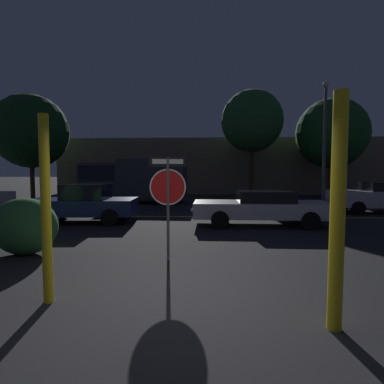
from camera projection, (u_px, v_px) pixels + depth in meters
The scene contains 15 objects.
ground_plane at pixel (179, 304), 4.23m from camera, with size 260.00×260.00×0.00m, color black.
road_center_stripe at pixel (198, 217), 12.65m from camera, with size 34.66×0.12×0.01m, color gold.
stop_sign at pixel (168, 188), 6.25m from camera, with size 0.77×0.18×2.20m.
yellow_pole_left at pixel (46, 210), 4.21m from camera, with size 0.14×0.14×2.67m, color yellow.
yellow_pole_right at pixel (338, 213), 3.47m from camera, with size 0.17×0.17×2.79m, color yellow.
hedge_bush_1 at pixel (25, 226), 6.77m from camera, with size 1.46×1.15×1.29m, color #2D6633.
passing_car_1 at pixel (85, 203), 11.31m from camera, with size 4.03×2.23×1.43m.
passing_car_2 at pixel (261, 207), 10.62m from camera, with size 4.84×1.92×1.22m.
passing_car_3 at pixel (382, 197), 13.91m from camera, with size 4.69×2.15×1.43m.
delivery_truck at pixel (132, 178), 18.61m from camera, with size 6.52×2.55×2.69m.
street_lamp at pixel (325, 133), 17.49m from camera, with size 0.36×0.36×7.15m.
tree_0 at pixel (31, 131), 21.76m from camera, with size 5.32×5.32×7.53m.
tree_1 at pixel (252, 121), 22.91m from camera, with size 4.73×4.73×8.19m.
tree_2 at pixel (332, 134), 22.16m from camera, with size 5.16×5.16×7.35m.
building_backdrop at pixel (227, 167), 27.40m from camera, with size 30.06×3.88×4.86m, color #6B5B4C.
Camera 1 is at (0.38, -4.10, 1.85)m, focal length 28.00 mm.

